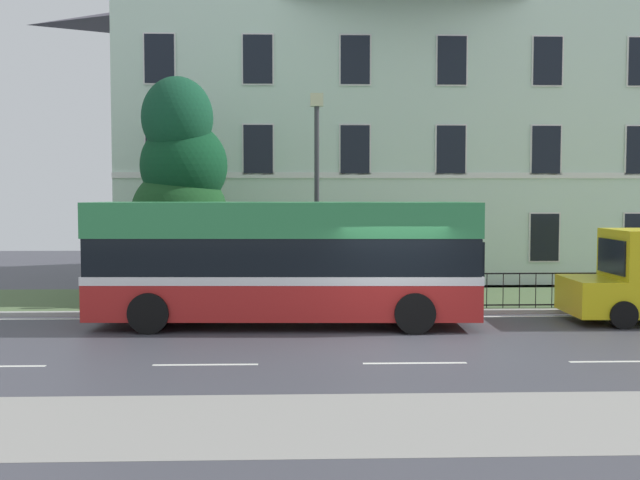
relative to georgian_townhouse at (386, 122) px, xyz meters
name	(u,v)px	position (x,y,z in m)	size (l,w,h in m)	color
ground_plane	(396,338)	(-1.39, -13.37, -6.15)	(60.00, 56.00, 0.18)	#404049
georgian_townhouse	(386,122)	(0.00, 0.00, 0.00)	(20.04, 9.44, 11.96)	silver
iron_verge_railing	(429,290)	(0.00, -9.86, -5.51)	(13.17, 0.04, 0.97)	black
evergreen_tree	(181,208)	(-7.07, -7.76, -3.30)	(3.45, 3.45, 6.67)	#423328
single_decker_bus	(284,261)	(-3.94, -11.74, -4.53)	(9.50, 2.85, 3.05)	#B3211F
street_lamp_post	(317,183)	(-3.06, -8.93, -2.56)	(0.36, 0.24, 5.95)	#333338
litter_bin	(408,287)	(-0.53, -9.43, -5.48)	(0.48, 0.48, 1.07)	#4C4742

